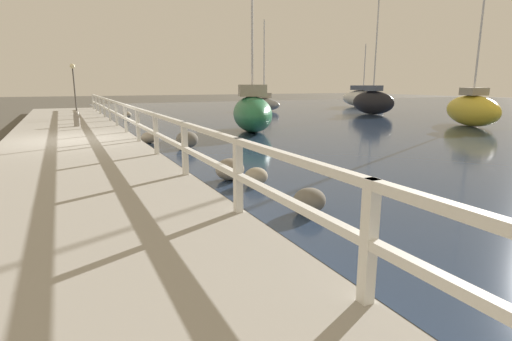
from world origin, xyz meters
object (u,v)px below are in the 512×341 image
at_px(sailboat_gray, 264,103).
at_px(sailboat_black, 373,101).
at_px(mooring_bollard, 77,119).
at_px(dock_lamp, 73,78).
at_px(sailboat_yellow, 472,109).
at_px(sailboat_white, 363,98).
at_px(sailboat_green, 252,112).

bearing_deg(sailboat_gray, sailboat_black, -60.98).
bearing_deg(mooring_bollard, sailboat_gray, 36.48).
xyz_separation_m(dock_lamp, sailboat_yellow, (16.89, -9.70, -1.46)).
bearing_deg(sailboat_gray, dock_lamp, -163.35).
bearing_deg(dock_lamp, sailboat_white, 13.26).
height_order(mooring_bollard, sailboat_green, sailboat_green).
bearing_deg(mooring_bollard, sailboat_green, -19.17).
height_order(mooring_bollard, sailboat_black, sailboat_black).
distance_m(dock_lamp, sailboat_green, 9.81).
bearing_deg(sailboat_white, sailboat_yellow, -122.09).
distance_m(sailboat_gray, sailboat_green, 14.08).
bearing_deg(sailboat_green, mooring_bollard, -179.07).
bearing_deg(dock_lamp, sailboat_green, -47.72).
bearing_deg(sailboat_white, mooring_bollard, -165.50).
height_order(mooring_bollard, dock_lamp, dock_lamp).
distance_m(dock_lamp, sailboat_yellow, 19.53).
bearing_deg(sailboat_black, sailboat_white, 46.07).
height_order(sailboat_yellow, sailboat_white, sailboat_yellow).
height_order(mooring_bollard, sailboat_white, sailboat_white).
relative_size(dock_lamp, sailboat_gray, 0.40).
bearing_deg(sailboat_green, sailboat_white, 57.18).
distance_m(sailboat_yellow, sailboat_white, 16.48).
bearing_deg(dock_lamp, sailboat_gray, 21.08).
relative_size(dock_lamp, sailboat_green, 0.40).
height_order(dock_lamp, sailboat_white, sailboat_white).
bearing_deg(sailboat_gray, sailboat_green, -123.37).
bearing_deg(dock_lamp, mooring_bollard, -92.05).
distance_m(sailboat_green, sailboat_black, 12.60).
bearing_deg(sailboat_black, sailboat_yellow, -104.75).
bearing_deg(sailboat_white, sailboat_black, -135.79).
xyz_separation_m(sailboat_white, sailboat_black, (-5.37, -7.25, 0.04)).
relative_size(sailboat_white, sailboat_black, 0.68).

